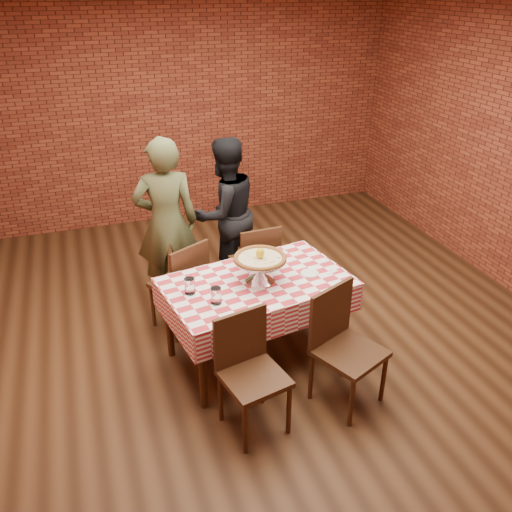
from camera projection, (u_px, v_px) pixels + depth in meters
name	position (u px, v px, depth m)	size (l,w,h in m)	color
ground	(263.00, 334.00, 4.96)	(6.00, 6.00, 0.00)	black
back_wall	(184.00, 110.00, 6.80)	(5.50, 5.50, 0.00)	maroon
table	(257.00, 320.00, 4.51)	(1.47, 0.88, 0.75)	#3D2111
tablecloth	(257.00, 294.00, 4.39)	(1.51, 0.92, 0.25)	#B92A35
pizza_stand	(260.00, 270.00, 4.29)	(0.44, 0.44, 0.19)	silver
pizza	(260.00, 259.00, 4.25)	(0.43, 0.43, 0.03)	beige
lemon	(260.00, 253.00, 4.22)	(0.07, 0.07, 0.09)	yellow
water_glass_left	(216.00, 296.00, 4.00)	(0.08, 0.08, 0.13)	white
water_glass_right	(190.00, 286.00, 4.13)	(0.08, 0.08, 0.13)	white
side_plate	(310.00, 273.00, 4.43)	(0.15, 0.15, 0.01)	white
sweetener_packet_a	(330.00, 273.00, 4.44)	(0.05, 0.04, 0.01)	white
sweetener_packet_b	(334.00, 271.00, 4.47)	(0.05, 0.04, 0.01)	white
condiment_caddy	(242.00, 259.00, 4.53)	(0.09, 0.07, 0.13)	silver
chair_near_left	(254.00, 378.00, 3.74)	(0.42, 0.42, 0.90)	#3D2111
chair_near_right	(350.00, 351.00, 3.98)	(0.45, 0.45, 0.94)	#3D2111
chair_far_left	(178.00, 284.00, 4.88)	(0.42, 0.42, 0.90)	#3D2111
chair_far_right	(254.00, 263.00, 5.26)	(0.41, 0.41, 0.89)	#3D2111
diner_olive	(166.00, 223.00, 5.12)	(0.62, 0.41, 1.70)	#4A4F2E
diner_black	(225.00, 213.00, 5.49)	(0.77, 0.60, 1.58)	black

